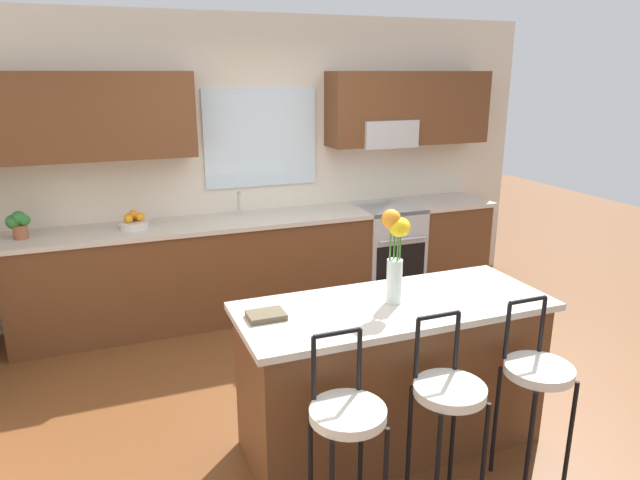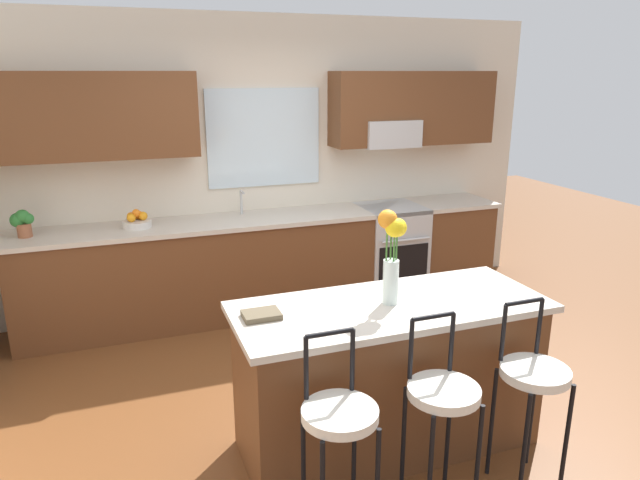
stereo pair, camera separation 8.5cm
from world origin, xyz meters
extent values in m
plane|color=brown|center=(0.00, 0.00, 0.00)|extent=(14.00, 14.00, 0.00)
cube|color=beige|center=(0.00, 2.06, 1.35)|extent=(5.60, 0.12, 2.70)
cube|color=brown|center=(-1.47, 1.83, 1.85)|extent=(1.66, 0.34, 0.70)
cube|color=brown|center=(1.47, 1.83, 1.85)|extent=(1.66, 0.34, 0.70)
cube|color=silver|center=(0.00, 1.99, 1.60)|extent=(1.07, 0.03, 0.90)
cube|color=#B7BABC|center=(1.19, 1.80, 1.62)|extent=(0.56, 0.36, 0.26)
cube|color=brown|center=(0.00, 1.70, 0.44)|extent=(4.50, 0.60, 0.88)
cube|color=beige|center=(0.00, 1.70, 0.90)|extent=(4.56, 0.64, 0.04)
cube|color=#B7BABC|center=(-0.27, 1.70, 0.85)|extent=(0.54, 0.38, 0.11)
cylinder|color=#B7BABC|center=(-0.27, 1.86, 1.03)|extent=(0.02, 0.02, 0.22)
cylinder|color=#B7BABC|center=(-0.27, 1.80, 1.14)|extent=(0.02, 0.12, 0.02)
cube|color=#B7BABC|center=(1.19, 1.68, 0.46)|extent=(0.60, 0.60, 0.92)
cube|color=black|center=(1.19, 1.38, 0.40)|extent=(0.52, 0.02, 0.40)
cylinder|color=#B7BABC|center=(1.19, 1.35, 0.66)|extent=(0.50, 0.02, 0.02)
cube|color=brown|center=(0.06, -0.55, 0.44)|extent=(1.74, 0.66, 0.88)
cube|color=beige|center=(0.06, -0.55, 0.90)|extent=(1.82, 0.74, 0.04)
cylinder|color=black|center=(-0.62, -1.00, 0.33)|extent=(0.02, 0.02, 0.66)
cylinder|color=black|center=(-0.35, -1.00, 0.33)|extent=(0.02, 0.02, 0.66)
cylinder|color=silver|center=(-0.49, -1.14, 0.69)|extent=(0.36, 0.36, 0.05)
cylinder|color=black|center=(-0.60, -1.00, 0.87)|extent=(0.02, 0.02, 0.32)
cylinder|color=black|center=(-0.37, -1.00, 0.87)|extent=(0.02, 0.02, 0.32)
cylinder|color=black|center=(-0.49, -1.00, 1.03)|extent=(0.23, 0.02, 0.02)
cylinder|color=black|center=(-0.07, -1.27, 0.33)|extent=(0.02, 0.02, 0.66)
cylinder|color=black|center=(0.20, -1.27, 0.33)|extent=(0.02, 0.02, 0.66)
cylinder|color=black|center=(-0.07, -1.00, 0.33)|extent=(0.02, 0.02, 0.66)
cylinder|color=black|center=(0.20, -1.00, 0.33)|extent=(0.02, 0.02, 0.66)
cylinder|color=silver|center=(0.06, -1.14, 0.69)|extent=(0.36, 0.36, 0.05)
cylinder|color=black|center=(-0.05, -1.00, 0.87)|extent=(0.02, 0.02, 0.32)
cylinder|color=black|center=(0.18, -1.00, 0.87)|extent=(0.02, 0.02, 0.32)
cylinder|color=black|center=(0.06, -1.00, 1.03)|extent=(0.23, 0.02, 0.02)
cylinder|color=black|center=(0.48, -1.27, 0.33)|extent=(0.02, 0.02, 0.66)
cylinder|color=black|center=(0.75, -1.27, 0.33)|extent=(0.02, 0.02, 0.66)
cylinder|color=black|center=(0.48, -1.00, 0.33)|extent=(0.02, 0.02, 0.66)
cylinder|color=black|center=(0.75, -1.00, 0.33)|extent=(0.02, 0.02, 0.66)
cylinder|color=silver|center=(0.61, -1.14, 0.69)|extent=(0.36, 0.36, 0.05)
cylinder|color=black|center=(0.50, -1.00, 0.87)|extent=(0.02, 0.02, 0.32)
cylinder|color=black|center=(0.73, -1.00, 0.87)|extent=(0.02, 0.02, 0.32)
cylinder|color=black|center=(0.61, -1.00, 1.03)|extent=(0.23, 0.02, 0.02)
cylinder|color=silver|center=(0.06, -0.54, 1.05)|extent=(0.09, 0.09, 0.26)
cylinder|color=#3D722D|center=(0.09, -0.54, 1.18)|extent=(0.01, 0.01, 0.37)
sphere|color=yellow|center=(0.09, -0.54, 1.37)|extent=(0.11, 0.11, 0.11)
cylinder|color=#3D722D|center=(0.07, -0.52, 1.18)|extent=(0.01, 0.01, 0.37)
sphere|color=red|center=(0.07, -0.52, 1.37)|extent=(0.08, 0.08, 0.08)
cylinder|color=#3D722D|center=(0.03, -0.53, 1.21)|extent=(0.01, 0.01, 0.42)
sphere|color=orange|center=(0.03, -0.53, 1.42)|extent=(0.11, 0.11, 0.11)
cylinder|color=#3D722D|center=(0.06, -0.56, 1.19)|extent=(0.01, 0.01, 0.38)
sphere|color=yellow|center=(0.06, -0.56, 1.38)|extent=(0.11, 0.11, 0.11)
cube|color=brown|center=(-0.68, -0.48, 0.94)|extent=(0.20, 0.15, 0.03)
cylinder|color=silver|center=(-1.21, 1.70, 0.95)|extent=(0.24, 0.24, 0.06)
sphere|color=orange|center=(-1.15, 1.70, 1.01)|extent=(0.07, 0.07, 0.07)
sphere|color=orange|center=(-1.19, 1.75, 1.01)|extent=(0.08, 0.08, 0.08)
sphere|color=orange|center=(-1.25, 1.73, 1.01)|extent=(0.07, 0.07, 0.07)
sphere|color=orange|center=(-1.25, 1.67, 1.01)|extent=(0.07, 0.07, 0.07)
sphere|color=orange|center=(-1.21, 1.70, 1.04)|extent=(0.07, 0.07, 0.07)
cylinder|color=#9E5B3D|center=(-2.07, 1.70, 0.98)|extent=(0.11, 0.11, 0.11)
sphere|color=#2D7A33|center=(-2.07, 1.70, 1.09)|extent=(0.11, 0.11, 0.11)
sphere|color=#2D7A33|center=(-2.11, 1.71, 1.06)|extent=(0.12, 0.12, 0.12)
sphere|color=#2D7A33|center=(-2.03, 1.69, 1.07)|extent=(0.09, 0.09, 0.09)
camera|label=1|loc=(-1.44, -3.24, 2.20)|focal=32.23mm
camera|label=2|loc=(-1.36, -3.27, 2.20)|focal=32.23mm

